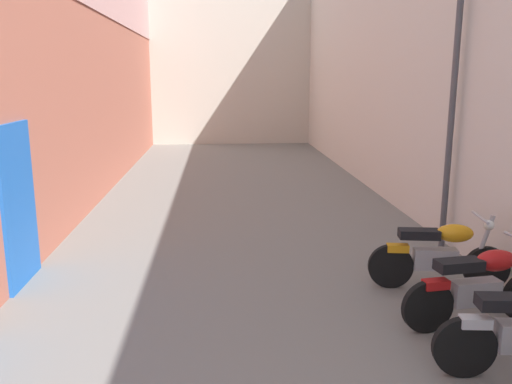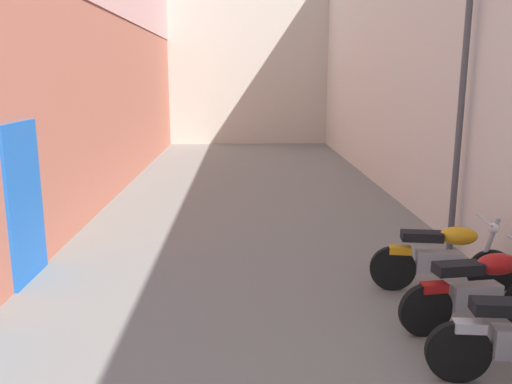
# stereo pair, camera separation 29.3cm
# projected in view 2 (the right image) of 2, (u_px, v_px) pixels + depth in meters

# --- Properties ---
(ground_plane) EXTENTS (38.97, 38.97, 0.00)m
(ground_plane) POSITION_uv_depth(u_px,v_px,m) (258.00, 240.00, 9.20)
(ground_plane) COLOR slate
(building_left) EXTENTS (0.45, 22.97, 7.57)m
(building_left) POSITION_uv_depth(u_px,v_px,m) (76.00, 22.00, 10.19)
(building_left) COLOR #B76651
(building_left) RESTS_ON ground
(building_right) EXTENTS (0.45, 22.97, 7.17)m
(building_right) POSITION_uv_depth(u_px,v_px,m) (430.00, 35.00, 10.48)
(building_right) COLOR beige
(building_right) RESTS_ON ground
(building_far_end) EXTENTS (9.56, 2.00, 6.61)m
(building_far_end) POSITION_uv_depth(u_px,v_px,m) (248.00, 64.00, 22.64)
(building_far_end) COLOR beige
(building_far_end) RESTS_ON ground
(motorcycle_fifth) EXTENTS (1.84, 0.58, 1.04)m
(motorcycle_fifth) POSITION_uv_depth(u_px,v_px,m) (480.00, 289.00, 5.81)
(motorcycle_fifth) COLOR black
(motorcycle_fifth) RESTS_ON ground
(motorcycle_sixth) EXTENTS (1.84, 0.58, 1.04)m
(motorcycle_sixth) POSITION_uv_depth(u_px,v_px,m) (443.00, 256.00, 6.88)
(motorcycle_sixth) COLOR black
(motorcycle_sixth) RESTS_ON ground
(street_lamp) EXTENTS (0.79, 0.18, 4.27)m
(street_lamp) POSITION_uv_depth(u_px,v_px,m) (456.00, 94.00, 8.15)
(street_lamp) COLOR #47474C
(street_lamp) RESTS_ON ground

